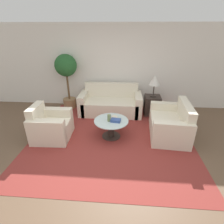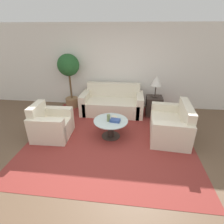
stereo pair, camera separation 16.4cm
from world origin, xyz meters
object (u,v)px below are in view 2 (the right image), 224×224
(table_lamp, at_px, (156,81))
(potted_plant, at_px, (69,71))
(bowl, at_px, (114,118))
(loveseat, at_px, (172,126))
(vase, at_px, (109,118))
(sofa_main, at_px, (112,103))
(book_stack, at_px, (115,120))
(armchair, at_px, (50,125))
(coffee_table, at_px, (111,126))

(table_lamp, bearing_deg, potted_plant, 173.26)
(table_lamp, height_order, bowl, table_lamp)
(loveseat, bearing_deg, vase, -77.25)
(sofa_main, bearing_deg, vase, -86.80)
(loveseat, height_order, book_stack, loveseat)
(loveseat, relative_size, potted_plant, 0.79)
(vase, bearing_deg, potted_plant, 130.93)
(armchair, height_order, book_stack, armchair)
(sofa_main, xyz_separation_m, book_stack, (0.24, -1.47, 0.19))
(potted_plant, bearing_deg, coffee_table, -47.57)
(potted_plant, bearing_deg, book_stack, -46.37)
(table_lamp, distance_m, potted_plant, 2.71)
(vase, height_order, book_stack, vase)
(loveseat, bearing_deg, bowl, -82.00)
(loveseat, xyz_separation_m, potted_plant, (-3.02, 1.49, 0.92))
(loveseat, distance_m, vase, 1.56)
(potted_plant, distance_m, vase, 2.38)
(potted_plant, bearing_deg, vase, -49.07)
(potted_plant, distance_m, book_stack, 2.50)
(table_lamp, bearing_deg, vase, -130.50)
(sofa_main, relative_size, table_lamp, 3.01)
(vase, bearing_deg, sofa_main, 93.20)
(table_lamp, bearing_deg, sofa_main, 177.20)
(loveseat, bearing_deg, potted_plant, -112.13)
(sofa_main, bearing_deg, bowl, -81.58)
(book_stack, bearing_deg, bowl, 114.93)
(armchair, relative_size, loveseat, 0.63)
(vase, relative_size, book_stack, 0.68)
(vase, distance_m, book_stack, 0.16)
(vase, bearing_deg, armchair, -175.56)
(potted_plant, xyz_separation_m, bowl, (1.61, -1.58, -0.74))
(armchair, distance_m, bowl, 1.57)
(armchair, bearing_deg, book_stack, -88.03)
(bowl, bearing_deg, armchair, -170.90)
(sofa_main, relative_size, bowl, 12.22)
(coffee_table, relative_size, bowl, 5.33)
(vase, bearing_deg, coffee_table, 38.19)
(coffee_table, xyz_separation_m, vase, (-0.05, -0.04, 0.24))
(sofa_main, height_order, table_lamp, table_lamp)
(armchair, relative_size, bowl, 5.61)
(table_lamp, bearing_deg, book_stack, -126.48)
(coffee_table, height_order, vase, vase)
(coffee_table, bearing_deg, bowl, 55.53)
(coffee_table, distance_m, potted_plant, 2.46)
(sofa_main, distance_m, armchair, 2.07)
(armchair, height_order, potted_plant, potted_plant)
(sofa_main, xyz_separation_m, potted_plant, (-1.41, 0.26, 0.93))
(table_lamp, height_order, vase, table_lamp)
(vase, bearing_deg, loveseat, 8.60)
(sofa_main, relative_size, coffee_table, 2.29)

